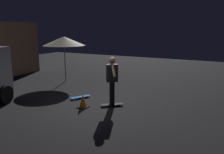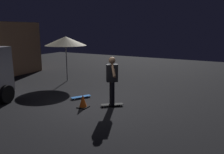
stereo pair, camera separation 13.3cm
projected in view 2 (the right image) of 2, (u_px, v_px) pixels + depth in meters
name	position (u px, v px, depth m)	size (l,w,h in m)	color
ground_plane	(93.00, 105.00, 7.82)	(28.00, 28.00, 0.00)	black
patio_umbrella	(66.00, 41.00, 11.11)	(2.10, 2.10, 2.30)	slate
skateboard_ridden	(112.00, 105.00, 7.72)	(0.64, 0.73, 0.07)	black
skateboard_spare	(81.00, 97.00, 8.61)	(0.77, 0.57, 0.07)	#1959B2
skater	(112.00, 77.00, 7.52)	(0.82, 0.68, 1.67)	black
traffic_cone	(83.00, 102.00, 7.56)	(0.34, 0.34, 0.46)	black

